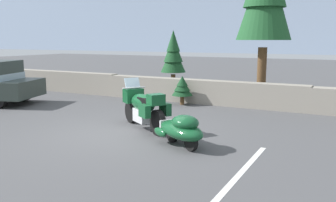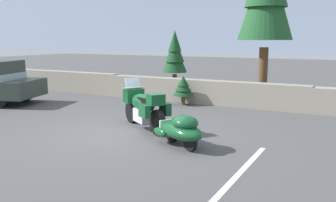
# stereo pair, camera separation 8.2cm
# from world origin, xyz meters

# --- Properties ---
(ground_plane) EXTENTS (80.00, 80.00, 0.00)m
(ground_plane) POSITION_xyz_m (0.00, 0.00, 0.00)
(ground_plane) COLOR #4C4C4F
(stone_guard_wall) EXTENTS (24.00, 0.59, 0.94)m
(stone_guard_wall) POSITION_xyz_m (0.34, 5.09, 0.45)
(stone_guard_wall) COLOR gray
(stone_guard_wall) RESTS_ON ground
(touring_motorcycle) EXTENTS (2.01, 1.48, 1.33)m
(touring_motorcycle) POSITION_xyz_m (0.19, 0.62, 0.62)
(touring_motorcycle) COLOR black
(touring_motorcycle) RESTS_ON ground
(car_shaped_trailer) EXTENTS (2.04, 1.50, 0.76)m
(car_shaped_trailer) POSITION_xyz_m (1.84, -0.45, 0.41)
(car_shaped_trailer) COLOR black
(car_shaped_trailer) RESTS_ON ground
(pine_tree_secondary) EXTENTS (1.15, 1.15, 2.85)m
(pine_tree_secondary) POSITION_xyz_m (-2.27, 7.29, 1.78)
(pine_tree_secondary) COLOR brown
(pine_tree_secondary) RESTS_ON ground
(pine_sapling_near) EXTENTS (0.78, 0.78, 1.08)m
(pine_sapling_near) POSITION_xyz_m (-0.47, 4.47, 0.67)
(pine_sapling_near) COLOR brown
(pine_sapling_near) RESTS_ON ground
(parking_stripe_marker) EXTENTS (0.12, 3.60, 0.01)m
(parking_stripe_marker) POSITION_xyz_m (3.55, -1.50, 0.00)
(parking_stripe_marker) COLOR silver
(parking_stripe_marker) RESTS_ON ground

